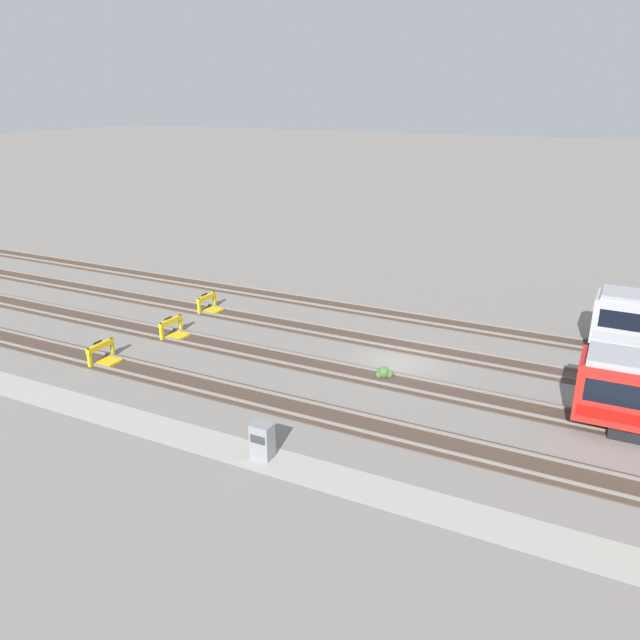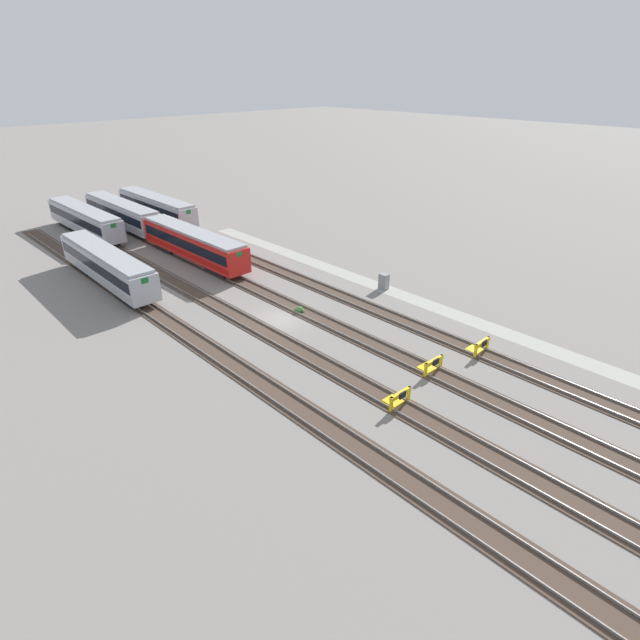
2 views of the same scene
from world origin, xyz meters
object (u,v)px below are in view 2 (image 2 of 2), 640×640
at_px(subway_car_front_row_leftmost, 85,220).
at_px(subway_car_front_row_right_inner, 107,265).
at_px(subway_car_front_row_rightmost, 193,244).
at_px(weed_clump, 299,310).
at_px(electrical_cabinet, 384,281).
at_px(subway_car_front_row_left_inner, 157,207).
at_px(subway_car_front_row_centre, 122,213).
at_px(bumper_stop_middle_track, 397,398).
at_px(bumper_stop_nearest_track, 479,347).
at_px(bumper_stop_near_inner_track, 431,365).

xyz_separation_m(subway_car_front_row_leftmost, subway_car_front_row_right_inner, (-19.12, 5.06, 0.00)).
distance_m(subway_car_front_row_rightmost, weed_clump, 18.84).
bearing_deg(subway_car_front_row_rightmost, electrical_cabinet, -155.27).
bearing_deg(subway_car_front_row_left_inner, weed_clump, 171.73).
distance_m(subway_car_front_row_centre, bumper_stop_middle_track, 53.00).
relative_size(subway_car_front_row_centre, bumper_stop_middle_track, 8.99).
relative_size(bumper_stop_nearest_track, bumper_stop_middle_track, 1.00).
height_order(subway_car_front_row_right_inner, bumper_stop_near_inner_track, subway_car_front_row_right_inner).
distance_m(subway_car_front_row_right_inner, electrical_cabinet, 28.43).
bearing_deg(subway_car_front_row_left_inner, bumper_stop_nearest_track, 179.95).
xyz_separation_m(subway_car_front_row_centre, bumper_stop_nearest_track, (-52.86, -5.04, -1.53)).
relative_size(subway_car_front_row_right_inner, bumper_stop_near_inner_track, 8.98).
height_order(subway_car_front_row_right_inner, subway_car_front_row_rightmost, same).
relative_size(subway_car_front_row_right_inner, bumper_stop_nearest_track, 9.01).
relative_size(subway_car_front_row_left_inner, weed_clump, 19.60).
distance_m(bumper_stop_middle_track, electrical_cabinet, 19.72).
xyz_separation_m(bumper_stop_near_inner_track, weed_clump, (14.23, 0.35, -0.27)).
relative_size(bumper_stop_near_inner_track, electrical_cabinet, 1.26).
distance_m(subway_car_front_row_centre, bumper_stop_near_inner_track, 51.87).
bearing_deg(weed_clump, electrical_cabinet, -100.51).
distance_m(subway_car_front_row_left_inner, bumper_stop_near_inner_track, 51.89).
height_order(subway_car_front_row_centre, electrical_cabinet, subway_car_front_row_centre).
height_order(bumper_stop_nearest_track, weed_clump, bumper_stop_nearest_track).
distance_m(subway_car_front_row_right_inner, bumper_stop_middle_track, 34.26).
distance_m(subway_car_front_row_rightmost, bumper_stop_middle_track, 34.27).
relative_size(subway_car_front_row_leftmost, electrical_cabinet, 11.28).
bearing_deg(subway_car_front_row_centre, weed_clump, 179.47).
bearing_deg(bumper_stop_near_inner_track, subway_car_front_row_left_inner, -5.62).
relative_size(subway_car_front_row_left_inner, electrical_cabinet, 11.27).
bearing_deg(bumper_stop_middle_track, bumper_stop_nearest_track, -90.73).
bearing_deg(weed_clump, subway_car_front_row_leftmost, 7.02).
xyz_separation_m(subway_car_front_row_rightmost, weed_clump, (-18.75, 0.38, -1.80)).
bearing_deg(subway_car_front_row_leftmost, bumper_stop_near_inner_track, -174.50).
height_order(bumper_stop_near_inner_track, bumper_stop_middle_track, same).
height_order(bumper_stop_middle_track, weed_clump, bumper_stop_middle_track).
bearing_deg(bumper_stop_middle_track, subway_car_front_row_leftmost, -0.05).
xyz_separation_m(subway_car_front_row_centre, subway_car_front_row_rightmost, (-18.88, -0.03, 0.00)).
xyz_separation_m(subway_car_front_row_left_inner, subway_car_front_row_right_inner, (-18.64, 15.16, 0.00)).
height_order(subway_car_front_row_left_inner, bumper_stop_near_inner_track, subway_car_front_row_left_inner).
bearing_deg(subway_car_front_row_leftmost, electrical_cabinet, -159.91).
xyz_separation_m(subway_car_front_row_rightmost, bumper_stop_middle_track, (-33.85, 5.09, -1.53)).
distance_m(subway_car_front_row_left_inner, electrical_cabinet, 39.48).
height_order(subway_car_front_row_right_inner, weed_clump, subway_car_front_row_right_inner).
bearing_deg(subway_car_front_row_centre, subway_car_front_row_right_inner, 151.92).
relative_size(subway_car_front_row_centre, bumper_stop_near_inner_track, 8.97).
distance_m(subway_car_front_row_right_inner, bumper_stop_nearest_track, 37.22).
relative_size(subway_car_front_row_leftmost, weed_clump, 19.62).
xyz_separation_m(subway_car_front_row_leftmost, weed_clump, (-37.87, -4.67, -1.80)).
bearing_deg(subway_car_front_row_right_inner, weed_clump, -152.58).
bearing_deg(electrical_cabinet, subway_car_front_row_right_inner, 43.58).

